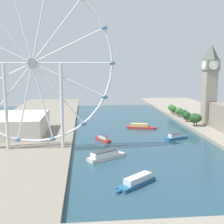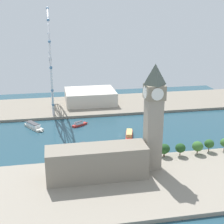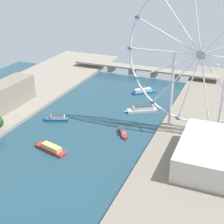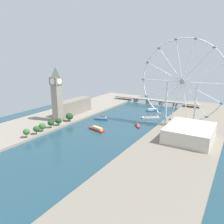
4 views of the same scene
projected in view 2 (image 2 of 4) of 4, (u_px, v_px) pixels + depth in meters
ground_plane at (120, 134)px, 342.75m from camera, size 378.01×378.01×0.00m
riverbank_left at (149, 183)px, 245.04m from camera, size 90.00×520.00×3.00m
riverbank_right at (104, 105)px, 439.54m from camera, size 90.00×520.00×3.00m
clock_tower at (153, 116)px, 252.76m from camera, size 15.24×15.24×83.95m
parliament_block at (97, 162)px, 246.66m from camera, size 22.00×75.45×24.78m
tree_row_embankment at (171, 148)px, 283.69m from camera, size 12.88×91.44×13.25m
ferris_wheel at (50, 60)px, 391.00m from camera, size 122.20×3.20×123.92m
riverside_hall at (90, 96)px, 440.56m from camera, size 53.16×65.28×17.29m
tour_boat_0 at (34, 126)px, 357.71m from camera, size 31.12×21.92×6.19m
tour_boat_1 at (129, 135)px, 334.54m from camera, size 33.32×13.79×5.40m
tour_boat_2 at (80, 124)px, 366.03m from camera, size 13.99×19.60×5.25m
tour_boat_3 at (85, 148)px, 304.14m from camera, size 24.47×13.51×5.66m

